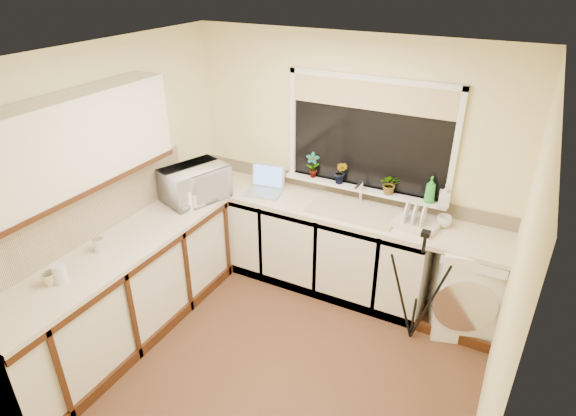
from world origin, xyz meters
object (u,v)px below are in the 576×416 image
at_px(microwave, 195,183).
at_px(soap_bottle_clear, 445,195).
at_px(kettle, 187,200).
at_px(cup_left, 49,279).
at_px(plant_a, 313,165).
at_px(plant_b, 341,173).
at_px(dish_rack, 416,225).
at_px(glass_jug, 59,274).
at_px(soap_bottle_green, 430,190).
at_px(laptop, 266,185).
at_px(steel_jar, 99,245).
at_px(washing_machine, 471,284).
at_px(cup_back, 444,221).
at_px(tripod, 418,287).
at_px(plant_d, 390,184).

relative_size(microwave, soap_bottle_clear, 2.92).
xyz_separation_m(kettle, cup_left, (-0.15, -1.41, -0.04)).
bearing_deg(plant_a, plant_b, -2.43).
distance_m(dish_rack, glass_jug, 2.89).
relative_size(plant_a, soap_bottle_green, 1.05).
xyz_separation_m(laptop, steel_jar, (-0.63, -1.59, -0.01)).
bearing_deg(washing_machine, cup_back, 149.78).
xyz_separation_m(laptop, soap_bottle_clear, (1.70, 0.19, 0.19)).
relative_size(glass_jug, microwave, 0.25).
distance_m(glass_jug, soap_bottle_green, 3.10).
xyz_separation_m(microwave, plant_a, (0.93, 0.69, 0.11)).
height_order(steel_jar, soap_bottle_green, soap_bottle_green).
xyz_separation_m(soap_bottle_green, cup_back, (0.17, -0.11, -0.22)).
bearing_deg(soap_bottle_green, steel_jar, -140.79).
xyz_separation_m(washing_machine, tripod, (-0.39, -0.41, 0.10)).
bearing_deg(kettle, tripod, 7.31).
distance_m(kettle, soap_bottle_clear, 2.34).
relative_size(laptop, dish_rack, 1.07).
distance_m(dish_rack, microwave, 2.10).
height_order(plant_d, soap_bottle_clear, soap_bottle_clear).
relative_size(plant_a, plant_b, 1.11).
xyz_separation_m(tripod, plant_b, (-0.97, 0.61, 0.62)).
xyz_separation_m(glass_jug, soap_bottle_clear, (2.27, 2.22, 0.18)).
bearing_deg(kettle, soap_bottle_green, 23.32).
relative_size(laptop, soap_bottle_green, 1.60).
bearing_deg(plant_b, soap_bottle_green, -0.28).
bearing_deg(kettle, steel_jar, -100.58).
distance_m(plant_b, cup_left, 2.66).
distance_m(soap_bottle_green, soap_bottle_clear, 0.13).
xyz_separation_m(kettle, dish_rack, (2.00, 0.63, -0.06)).
distance_m(plant_a, plant_d, 0.79).
bearing_deg(plant_d, steel_jar, -135.54).
height_order(kettle, cup_left, kettle).
relative_size(kettle, dish_rack, 0.50).
distance_m(plant_a, cup_left, 2.53).
height_order(tripod, cup_left, tripod).
xyz_separation_m(laptop, plant_b, (0.72, 0.21, 0.20)).
bearing_deg(plant_b, cup_back, -6.53).
xyz_separation_m(plant_a, plant_b, (0.30, -0.01, -0.01)).
height_order(kettle, plant_a, plant_a).
bearing_deg(plant_a, microwave, -143.42).
distance_m(microwave, soap_bottle_green, 2.20).
bearing_deg(cup_left, dish_rack, 43.64).
relative_size(plant_b, cup_back, 1.79).
bearing_deg(plant_a, dish_rack, -13.22).
distance_m(laptop, tripod, 1.78).
height_order(plant_b, cup_back, plant_b).
distance_m(laptop, cup_back, 1.75).
distance_m(tripod, glass_jug, 2.81).
bearing_deg(steel_jar, microwave, 84.15).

